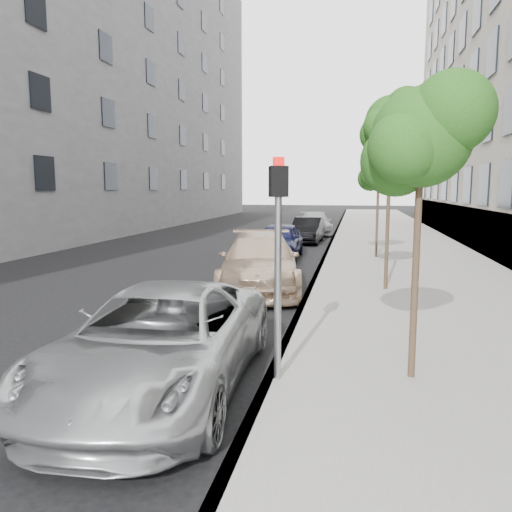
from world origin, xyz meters
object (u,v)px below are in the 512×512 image
(signal_pole, at_px, (278,243))
(sedan_black, at_px, (307,230))
(minivan, at_px, (161,341))
(sedan_rear, at_px, (315,223))
(suv, at_px, (259,262))
(tree_near, at_px, (423,137))
(sedan_blue, at_px, (279,241))
(tree_far, at_px, (379,170))
(tree_mid, at_px, (392,122))

(signal_pole, bearing_deg, sedan_black, 71.06)
(minivan, bearing_deg, sedan_black, 87.43)
(minivan, relative_size, sedan_rear, 1.11)
(suv, bearing_deg, tree_near, -70.95)
(minivan, bearing_deg, sedan_blue, 89.59)
(sedan_blue, xyz_separation_m, sedan_rear, (0.58, 11.10, -0.05))
(tree_far, relative_size, sedan_black, 1.05)
(minivan, height_order, sedan_rear, minivan)
(suv, distance_m, sedan_blue, 6.37)
(sedan_blue, relative_size, sedan_rear, 0.92)
(tree_far, bearing_deg, signal_pole, -98.15)
(sedan_black, bearing_deg, suv, -88.44)
(tree_near, xyz_separation_m, minivan, (-3.53, -0.86, -2.82))
(tree_mid, height_order, signal_pole, tree_mid)
(tree_near, xyz_separation_m, sedan_blue, (-3.90, 12.79, -2.81))
(minivan, xyz_separation_m, sedan_blue, (-0.38, 13.64, 0.01))
(tree_mid, relative_size, suv, 0.98)
(tree_near, distance_m, minivan, 4.60)
(tree_near, bearing_deg, suv, 118.62)
(sedan_rear, bearing_deg, sedan_blue, -101.61)
(tree_far, relative_size, minivan, 0.81)
(tree_mid, relative_size, sedan_rear, 1.12)
(signal_pole, relative_size, sedan_blue, 0.73)
(sedan_blue, bearing_deg, minivan, -89.40)
(signal_pole, xyz_separation_m, sedan_black, (-1.40, 19.37, -1.44))
(suv, xyz_separation_m, sedan_rear, (0.18, 17.46, -0.10))
(tree_near, height_order, sedan_blue, tree_near)
(tree_mid, xyz_separation_m, tree_far, (0.00, 6.50, -1.03))
(tree_near, relative_size, tree_mid, 0.80)
(tree_far, xyz_separation_m, minivan, (-3.53, -13.86, -2.82))
(signal_pole, distance_m, sedan_rear, 24.42)
(tree_near, xyz_separation_m, sedan_rear, (-3.33, 23.89, -2.86))
(tree_near, distance_m, tree_far, 13.00)
(tree_mid, bearing_deg, suv, -178.77)
(minivan, relative_size, sedan_black, 1.30)
(tree_near, height_order, tree_far, tree_near)
(sedan_blue, relative_size, sedan_black, 1.07)
(minivan, bearing_deg, signal_pole, 12.26)
(sedan_black, bearing_deg, tree_near, -77.64)
(tree_mid, distance_m, sedan_black, 13.44)
(tree_mid, bearing_deg, sedan_black, 104.99)
(tree_far, relative_size, sedan_blue, 0.99)
(tree_near, distance_m, signal_pole, 2.45)
(sedan_rear, bearing_deg, tree_far, -81.64)
(suv, distance_m, sedan_rear, 17.46)
(signal_pole, height_order, minivan, signal_pole)
(signal_pole, xyz_separation_m, minivan, (-1.60, -0.41, -1.38))
(signal_pole, height_order, sedan_black, signal_pole)
(sedan_rear, bearing_deg, tree_mid, -87.80)
(minivan, height_order, sedan_black, minivan)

